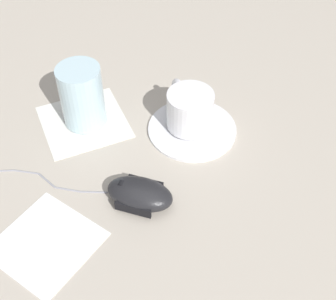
{
  "coord_description": "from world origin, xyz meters",
  "views": [
    {
      "loc": [
        -0.04,
        0.49,
        0.54
      ],
      "look_at": [
        -0.05,
        0.02,
        0.03
      ],
      "focal_mm": 50.0,
      "sensor_mm": 36.0,
      "label": 1
    }
  ],
  "objects_px": {
    "coffee_cup": "(189,109)",
    "drinking_glass": "(82,96)",
    "saucer": "(192,128)",
    "computer_mouse": "(140,194)"
  },
  "relations": [
    {
      "from": "coffee_cup",
      "to": "drinking_glass",
      "type": "height_order",
      "value": "drinking_glass"
    },
    {
      "from": "saucer",
      "to": "drinking_glass",
      "type": "height_order",
      "value": "drinking_glass"
    },
    {
      "from": "saucer",
      "to": "computer_mouse",
      "type": "bearing_deg",
      "value": 60.59
    },
    {
      "from": "coffee_cup",
      "to": "computer_mouse",
      "type": "relative_size",
      "value": 0.93
    },
    {
      "from": "coffee_cup",
      "to": "drinking_glass",
      "type": "relative_size",
      "value": 0.96
    },
    {
      "from": "coffee_cup",
      "to": "drinking_glass",
      "type": "bearing_deg",
      "value": -5.82
    },
    {
      "from": "drinking_glass",
      "to": "computer_mouse",
      "type": "bearing_deg",
      "value": 119.44
    },
    {
      "from": "computer_mouse",
      "to": "drinking_glass",
      "type": "xyz_separation_m",
      "value": [
        0.1,
        -0.17,
        0.04
      ]
    },
    {
      "from": "saucer",
      "to": "coffee_cup",
      "type": "height_order",
      "value": "coffee_cup"
    },
    {
      "from": "saucer",
      "to": "computer_mouse",
      "type": "relative_size",
      "value": 1.34
    }
  ]
}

